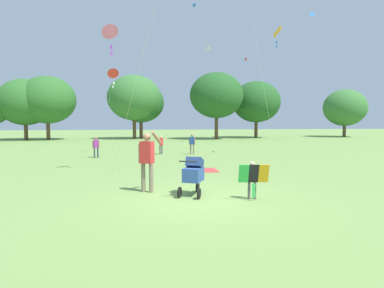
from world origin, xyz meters
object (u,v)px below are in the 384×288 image
object	(u,v)px
kite_green_novelty	(276,37)
picnic_blanket	(203,170)
person_red_shirt	(96,145)
person_sitting_far	(161,143)
kite_adult_black	(110,33)
kite_orange_delta	(113,74)
person_adult_flyer	(147,157)
child_with_butterfly_kite	(253,176)
person_couple_left	(192,142)
stroller	(194,173)

from	to	relation	value
kite_green_novelty	picnic_blanket	size ratio (longest dim) A/B	6.09
person_red_shirt	picnic_blanket	bearing A→B (deg)	-46.87
picnic_blanket	person_sitting_far	bearing A→B (deg)	101.64
kite_adult_black	kite_green_novelty	size ratio (longest dim) A/B	0.75
person_sitting_far	person_red_shirt	bearing A→B (deg)	-157.97
kite_orange_delta	kite_green_novelty	size ratio (longest dim) A/B	0.69
kite_orange_delta	person_sitting_far	bearing A→B (deg)	-18.09
kite_orange_delta	picnic_blanket	distance (m)	9.71
person_adult_flyer	person_sitting_far	xyz separation A→B (m)	(0.85, 10.31, -0.35)
child_with_butterfly_kite	person_adult_flyer	size ratio (longest dim) A/B	0.56
picnic_blanket	person_red_shirt	bearing A→B (deg)	133.13
kite_orange_delta	picnic_blanket	bearing A→B (deg)	-61.22
kite_orange_delta	person_couple_left	distance (m)	6.16
kite_adult_black	kite_green_novelty	bearing A→B (deg)	31.80
child_with_butterfly_kite	person_couple_left	bearing A→B (deg)	89.90
kite_green_novelty	picnic_blanket	world-z (taller)	kite_green_novelty
picnic_blanket	kite_adult_black	bearing A→B (deg)	-175.18
person_red_shirt	person_sitting_far	bearing A→B (deg)	22.03
person_couple_left	person_adult_flyer	bearing A→B (deg)	-104.83
kite_adult_black	kite_green_novelty	world-z (taller)	kite_green_novelty
stroller	person_couple_left	bearing A→B (deg)	82.33
person_red_shirt	person_sitting_far	world-z (taller)	person_red_shirt
child_with_butterfly_kite	stroller	bearing A→B (deg)	152.97
person_adult_flyer	kite_green_novelty	xyz separation A→B (m)	(7.11, 8.66, 5.55)
stroller	person_sitting_far	xyz separation A→B (m)	(-0.37, 10.86, 0.04)
person_red_shirt	person_sitting_far	distance (m)	3.75
kite_green_novelty	kite_orange_delta	bearing A→B (deg)	164.16
person_adult_flyer	stroller	world-z (taller)	person_adult_flyer
stroller	kite_adult_black	world-z (taller)	kite_adult_black
kite_green_novelty	person_red_shirt	bearing A→B (deg)	178.52
kite_orange_delta	kite_green_novelty	world-z (taller)	kite_green_novelty
person_adult_flyer	kite_green_novelty	distance (m)	12.50
person_couple_left	person_red_shirt	bearing A→B (deg)	-168.80
kite_orange_delta	kite_green_novelty	xyz separation A→B (m)	(9.00, -2.55, 1.85)
person_red_shirt	picnic_blanket	xyz separation A→B (m)	(4.83, -5.15, -0.65)
kite_green_novelty	person_sitting_far	bearing A→B (deg)	165.16
person_sitting_far	picnic_blanket	distance (m)	6.73
stroller	kite_orange_delta	distance (m)	12.83
person_adult_flyer	picnic_blanket	bearing A→B (deg)	59.61
stroller	picnic_blanket	size ratio (longest dim) A/B	0.93
child_with_butterfly_kite	stroller	distance (m)	1.56
kite_orange_delta	person_red_shirt	size ratio (longest dim) A/B	4.49
stroller	kite_orange_delta	bearing A→B (deg)	104.83
kite_green_novelty	picnic_blanket	bearing A→B (deg)	-135.02
person_adult_flyer	person_red_shirt	distance (m)	9.29
person_adult_flyer	person_sitting_far	distance (m)	10.35
kite_orange_delta	person_red_shirt	bearing A→B (deg)	-107.62
kite_adult_black	picnic_blanket	size ratio (longest dim) A/B	4.59
person_red_shirt	person_adult_flyer	bearing A→B (deg)	-73.58
stroller	kite_adult_black	size ratio (longest dim) A/B	0.20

